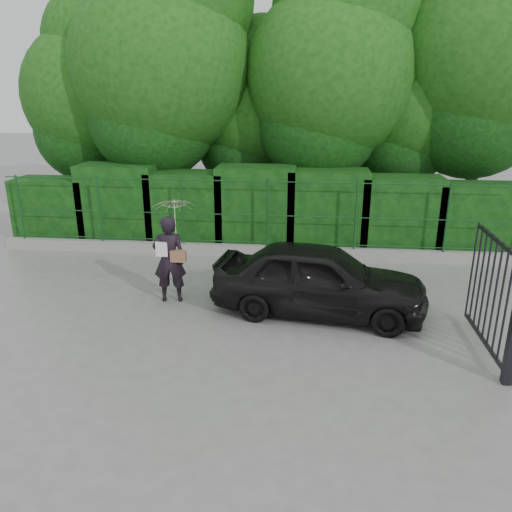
# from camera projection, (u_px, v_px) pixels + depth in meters

# --- Properties ---
(ground) EXTENTS (80.00, 80.00, 0.00)m
(ground) POSITION_uv_depth(u_px,v_px,m) (226.00, 333.00, 9.34)
(ground) COLOR gray
(kerb) EXTENTS (14.00, 0.25, 0.30)m
(kerb) POSITION_uv_depth(u_px,v_px,m) (253.00, 251.00, 13.53)
(kerb) COLOR #9E9E99
(kerb) RESTS_ON ground
(fence) EXTENTS (14.13, 0.06, 1.80)m
(fence) POSITION_uv_depth(u_px,v_px,m) (261.00, 213.00, 13.17)
(fence) COLOR #14451A
(fence) RESTS_ON kerb
(hedge) EXTENTS (14.20, 1.20, 2.28)m
(hedge) POSITION_uv_depth(u_px,v_px,m) (256.00, 210.00, 14.18)
(hedge) COLOR black
(hedge) RESTS_ON ground
(trees) EXTENTS (17.10, 6.15, 8.08)m
(trees) POSITION_uv_depth(u_px,v_px,m) (302.00, 78.00, 15.03)
(trees) COLOR black
(trees) RESTS_ON ground
(gate) EXTENTS (0.22, 2.33, 2.36)m
(gate) POSITION_uv_depth(u_px,v_px,m) (506.00, 301.00, 7.83)
(gate) COLOR black
(gate) RESTS_ON ground
(woman) EXTENTS (0.96, 0.90, 2.21)m
(woman) POSITION_uv_depth(u_px,v_px,m) (172.00, 238.00, 10.34)
(woman) COLOR black
(woman) RESTS_ON ground
(car) EXTENTS (4.45, 2.30, 1.45)m
(car) POSITION_uv_depth(u_px,v_px,m) (319.00, 279.00, 9.99)
(car) COLOR black
(car) RESTS_ON ground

